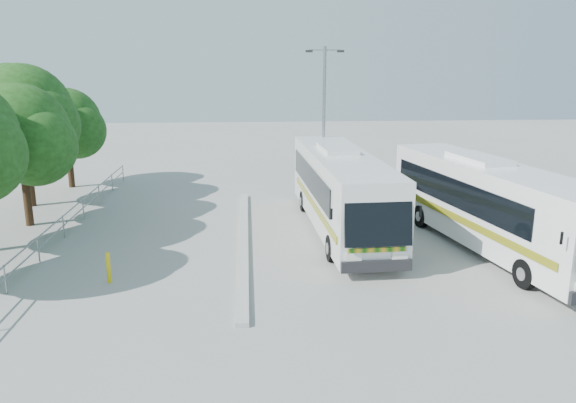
{
  "coord_description": "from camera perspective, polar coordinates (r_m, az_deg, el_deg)",
  "views": [
    {
      "loc": [
        -2.05,
        -20.69,
        7.4
      ],
      "look_at": [
        -0.48,
        1.07,
        1.93
      ],
      "focal_mm": 35.0,
      "sensor_mm": 36.0,
      "label": 1
    }
  ],
  "objects": [
    {
      "name": "coach_main",
      "position": [
        24.95,
        5.39,
        1.26
      ],
      "size": [
        3.08,
        12.54,
        3.45
      ],
      "rotation": [
        0.0,
        0.0,
        0.04
      ],
      "color": "silver",
      "rests_on": "ground"
    },
    {
      "name": "coach_adjacent",
      "position": [
        23.74,
        19.87,
        -0.21
      ],
      "size": [
        4.62,
        12.62,
        3.44
      ],
      "rotation": [
        0.0,
        0.0,
        0.18
      ],
      "color": "white",
      "rests_on": "ground"
    },
    {
      "name": "tree_far_e",
      "position": [
        35.77,
        -21.51,
        7.47
      ],
      "size": [
        4.54,
        4.28,
        5.92
      ],
      "color": "#382314",
      "rests_on": "ground"
    },
    {
      "name": "tree_far_d",
      "position": [
        31.67,
        -25.22,
        8.07
      ],
      "size": [
        5.62,
        5.3,
        7.33
      ],
      "color": "#382314",
      "rests_on": "ground"
    },
    {
      "name": "kerb_divider",
      "position": [
        23.84,
        -4.55,
        -3.86
      ],
      "size": [
        0.4,
        16.0,
        0.15
      ],
      "primitive_type": "cube",
      "color": "#B2B2AD",
      "rests_on": "ground"
    },
    {
      "name": "ground",
      "position": [
        22.07,
        1.44,
        -5.52
      ],
      "size": [
        100.0,
        100.0,
        0.0
      ],
      "primitive_type": "plane",
      "color": "#9D9D98",
      "rests_on": "ground"
    },
    {
      "name": "railing",
      "position": [
        26.78,
        -21.26,
        -1.31
      ],
      "size": [
        0.06,
        22.0,
        1.0
      ],
      "color": "gray",
      "rests_on": "ground"
    },
    {
      "name": "bollard",
      "position": [
        20.27,
        -17.77,
        -6.42
      ],
      "size": [
        0.17,
        0.17,
        1.07
      ],
      "primitive_type": "cylinder",
      "rotation": [
        0.0,
        0.0,
        -0.17
      ],
      "color": "#DBBE0C",
      "rests_on": "ground"
    },
    {
      "name": "tree_far_c",
      "position": [
        27.86,
        -25.46,
        6.25
      ],
      "size": [
        4.97,
        4.69,
        6.49
      ],
      "color": "#382314",
      "rests_on": "ground"
    },
    {
      "name": "lamppost",
      "position": [
        30.08,
        3.66,
        8.51
      ],
      "size": [
        1.99,
        0.24,
        8.15
      ],
      "rotation": [
        0.0,
        0.0,
        -0.03
      ],
      "color": "gray",
      "rests_on": "ground"
    }
  ]
}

